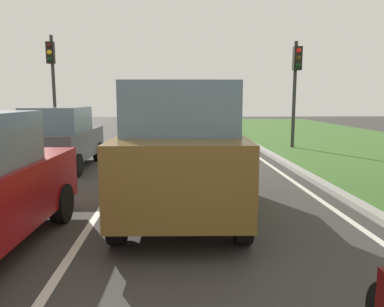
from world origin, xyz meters
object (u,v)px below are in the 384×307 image
object	(u,v)px
car_suv_ahead	(181,148)
traffic_light_near_right	(296,76)
car_hatchback_far	(61,138)
traffic_light_overhead_left	(52,72)

from	to	relation	value
car_suv_ahead	traffic_light_near_right	size ratio (longest dim) A/B	1.08
traffic_light_near_right	car_hatchback_far	bearing A→B (deg)	-155.48
traffic_light_near_right	traffic_light_overhead_left	bearing A→B (deg)	169.37
car_suv_ahead	car_hatchback_far	distance (m)	5.58
car_hatchback_far	traffic_light_overhead_left	world-z (taller)	traffic_light_overhead_left
traffic_light_near_right	car_suv_ahead	bearing A→B (deg)	-120.04
car_hatchback_far	traffic_light_near_right	distance (m)	9.13
car_suv_ahead	traffic_light_near_right	xyz separation A→B (m)	(4.69, 8.10, 1.71)
car_suv_ahead	car_hatchback_far	size ratio (longest dim) A/B	1.22
car_suv_ahead	traffic_light_near_right	distance (m)	9.52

